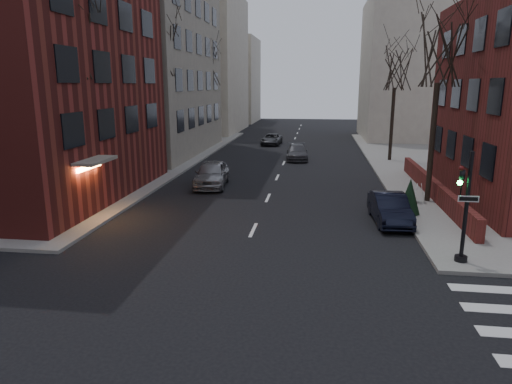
% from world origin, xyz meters
% --- Properties ---
extents(low_wall_right, '(0.35, 16.00, 1.00)m').
position_xyz_m(low_wall_right, '(9.30, 19.00, 0.65)').
color(low_wall_right, maroon).
rests_on(low_wall_right, sidewalk_far_right).
extents(building_distant_la, '(14.00, 16.00, 18.00)m').
position_xyz_m(building_distant_la, '(-15.00, 55.00, 9.00)').
color(building_distant_la, beige).
rests_on(building_distant_la, ground).
extents(building_distant_ra, '(14.00, 14.00, 16.00)m').
position_xyz_m(building_distant_ra, '(15.00, 50.00, 8.00)').
color(building_distant_ra, beige).
rests_on(building_distant_ra, ground).
extents(building_distant_lb, '(10.00, 12.00, 14.00)m').
position_xyz_m(building_distant_lb, '(-13.00, 72.00, 7.00)').
color(building_distant_lb, beige).
rests_on(building_distant_lb, ground).
extents(traffic_signal, '(0.76, 0.44, 4.00)m').
position_xyz_m(traffic_signal, '(7.94, 8.99, 1.91)').
color(traffic_signal, black).
rests_on(traffic_signal, sidewalk_far_right).
extents(tree_left_a, '(4.18, 4.18, 10.26)m').
position_xyz_m(tree_left_a, '(-8.80, 14.00, 8.47)').
color(tree_left_a, '#2D231C').
rests_on(tree_left_a, sidewalk_far_left).
extents(tree_left_b, '(4.40, 4.40, 10.80)m').
position_xyz_m(tree_left_b, '(-8.80, 26.00, 8.91)').
color(tree_left_b, '#2D231C').
rests_on(tree_left_b, sidewalk_far_left).
extents(tree_left_c, '(3.96, 3.96, 9.72)m').
position_xyz_m(tree_left_c, '(-8.80, 40.00, 8.03)').
color(tree_left_c, '#2D231C').
rests_on(tree_left_c, sidewalk_far_left).
extents(tree_right_a, '(3.96, 3.96, 9.72)m').
position_xyz_m(tree_right_a, '(8.80, 18.00, 8.03)').
color(tree_right_a, '#2D231C').
rests_on(tree_right_a, sidewalk_far_right).
extents(tree_right_b, '(3.74, 3.74, 9.18)m').
position_xyz_m(tree_right_b, '(8.80, 32.00, 7.59)').
color(tree_right_b, '#2D231C').
rests_on(tree_right_b, sidewalk_far_right).
extents(streetlamp_near, '(0.36, 0.36, 6.28)m').
position_xyz_m(streetlamp_near, '(-8.20, 22.00, 4.24)').
color(streetlamp_near, black).
rests_on(streetlamp_near, sidewalk_far_left).
extents(streetlamp_far, '(0.36, 0.36, 6.28)m').
position_xyz_m(streetlamp_far, '(-8.20, 42.00, 4.24)').
color(streetlamp_far, black).
rests_on(streetlamp_far, sidewalk_far_left).
extents(parked_sedan, '(1.72, 4.27, 1.38)m').
position_xyz_m(parked_sedan, '(6.20, 14.01, 0.69)').
color(parked_sedan, black).
rests_on(parked_sedan, ground).
extents(car_lane_silver, '(2.31, 4.92, 1.63)m').
position_xyz_m(car_lane_silver, '(-3.90, 20.57, 0.81)').
color(car_lane_silver, gray).
rests_on(car_lane_silver, ground).
extents(car_lane_gray, '(2.06, 4.52, 1.28)m').
position_xyz_m(car_lane_gray, '(0.98, 31.98, 0.64)').
color(car_lane_gray, '#3D3D42').
rests_on(car_lane_gray, ground).
extents(car_lane_far, '(2.17, 4.32, 1.17)m').
position_xyz_m(car_lane_far, '(-2.22, 41.68, 0.59)').
color(car_lane_far, '#3A3B3F').
rests_on(car_lane_far, ground).
extents(sandwich_board, '(0.54, 0.68, 0.99)m').
position_xyz_m(sandwich_board, '(8.25, 17.60, 0.64)').
color(sandwich_board, silver).
rests_on(sandwich_board, sidewalk_far_right).
extents(evergreen_shrub, '(1.35, 1.35, 1.77)m').
position_xyz_m(evergreen_shrub, '(7.30, 15.20, 1.03)').
color(evergreen_shrub, black).
rests_on(evergreen_shrub, sidewalk_far_right).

